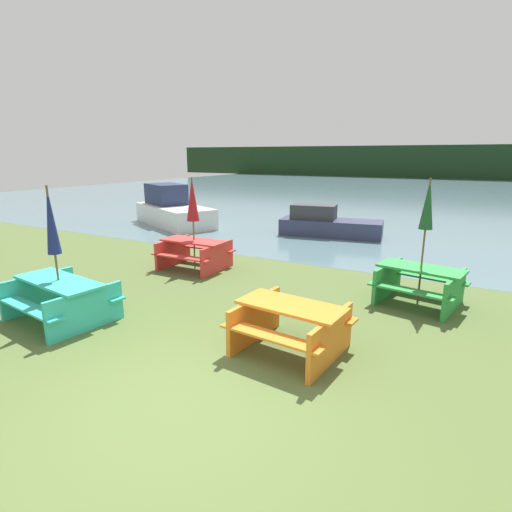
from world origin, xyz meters
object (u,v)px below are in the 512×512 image
object	(u,v)px
picnic_table_red	(194,251)
umbrella_navy	(51,222)
umbrella_darkgreen	(428,206)
picnic_table_green	(420,282)
boat	(327,224)
picnic_table_teal	(60,296)
umbrella_crimson	(192,200)
picnic_table_orange	(291,323)
boat_second	(172,210)

from	to	relation	value
picnic_table_red	umbrella_navy	bearing A→B (deg)	-90.57
umbrella_darkgreen	umbrella_navy	xyz separation A→B (m)	(-5.46, -3.91, -0.17)
picnic_table_red	picnic_table_green	bearing A→B (deg)	0.98
boat	umbrella_navy	bearing A→B (deg)	-108.48
picnic_table_teal	umbrella_darkgreen	size ratio (longest dim) A/B	0.82
umbrella_crimson	boat	bearing A→B (deg)	75.06
umbrella_darkgreen	boat	world-z (taller)	umbrella_darkgreen
picnic_table_red	picnic_table_teal	bearing A→B (deg)	-90.57
picnic_table_green	umbrella_crimson	world-z (taller)	umbrella_crimson
umbrella_navy	picnic_table_teal	bearing A→B (deg)	0.00
picnic_table_teal	umbrella_darkgreen	world-z (taller)	umbrella_darkgreen
picnic_table_green	umbrella_navy	world-z (taller)	umbrella_navy
picnic_table_orange	umbrella_darkgreen	world-z (taller)	umbrella_darkgreen
umbrella_darkgreen	umbrella_crimson	xyz separation A→B (m)	(-5.42, -0.09, -0.17)
picnic_table_green	boat	distance (m)	6.92
picnic_table_teal	boat_second	size ratio (longest dim) A/B	0.44
umbrella_navy	boat_second	world-z (taller)	umbrella_navy
picnic_table_green	umbrella_darkgreen	distance (m)	1.49
picnic_table_green	umbrella_crimson	size ratio (longest dim) A/B	0.77
picnic_table_orange	boat_second	size ratio (longest dim) A/B	0.37
umbrella_darkgreen	boat_second	distance (m)	11.53
picnic_table_orange	umbrella_navy	distance (m)	4.36
picnic_table_red	boat_second	world-z (taller)	boat_second
boat	umbrella_crimson	bearing A→B (deg)	-114.04
umbrella_navy	boat	xyz separation A→B (m)	(1.59, 9.64, -1.36)
umbrella_crimson	boat	size ratio (longest dim) A/B	0.62
picnic_table_red	boat	world-z (taller)	boat
umbrella_crimson	boat_second	bearing A→B (deg)	134.88
picnic_table_teal	umbrella_crimson	world-z (taller)	umbrella_crimson
picnic_table_orange	picnic_table_green	world-z (taller)	picnic_table_green
umbrella_darkgreen	boat_second	bearing A→B (deg)	154.84
boat	boat_second	size ratio (longest dim) A/B	0.82
picnic_table_green	boat	xyz separation A→B (m)	(-3.87, 5.74, -0.03)
picnic_table_teal	picnic_table_red	world-z (taller)	picnic_table_red
picnic_table_orange	boat	distance (m)	9.11
umbrella_darkgreen	umbrella_crimson	bearing A→B (deg)	-179.02
umbrella_darkgreen	umbrella_navy	distance (m)	6.72
picnic_table_green	umbrella_crimson	bearing A→B (deg)	-179.02
picnic_table_red	boat	distance (m)	6.03
umbrella_crimson	boat	world-z (taller)	umbrella_crimson
picnic_table_red	picnic_table_orange	bearing A→B (deg)	-36.15
picnic_table_teal	picnic_table_red	bearing A→B (deg)	89.43
picnic_table_teal	picnic_table_green	xyz separation A→B (m)	(5.46, 3.91, -0.00)
picnic_table_teal	umbrella_darkgreen	bearing A→B (deg)	35.56
umbrella_navy	umbrella_darkgreen	bearing A→B (deg)	35.56
umbrella_darkgreen	boat_second	world-z (taller)	umbrella_darkgreen
picnic_table_teal	umbrella_navy	world-z (taller)	umbrella_navy
picnic_table_orange	umbrella_navy	bearing A→B (deg)	-167.81
boat_second	umbrella_navy	bearing A→B (deg)	-35.58
picnic_table_orange	boat_second	xyz separation A→B (m)	(-8.96, 7.90, 0.16)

